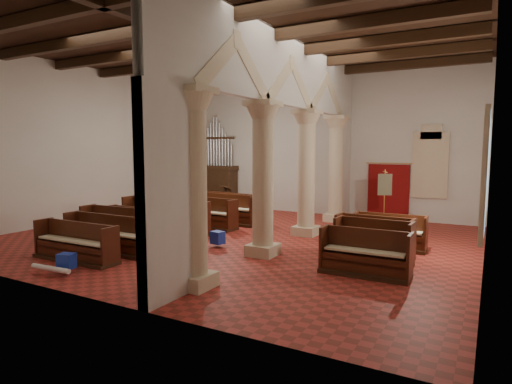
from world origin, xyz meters
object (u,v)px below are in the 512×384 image
(lectern, at_px, (228,201))
(processional_banner, at_px, (384,208))
(aisle_pew_0, at_px, (365,260))
(pipe_organ, at_px, (215,179))
(nave_pew_0, at_px, (76,248))

(lectern, height_order, processional_banner, processional_banner)
(lectern, relative_size, aisle_pew_0, 0.61)
(pipe_organ, bearing_deg, aisle_pew_0, -39.17)
(pipe_organ, height_order, aisle_pew_0, pipe_organ)
(pipe_organ, bearing_deg, lectern, -39.69)
(lectern, xyz_separation_m, aisle_pew_0, (7.69, -6.25, -0.15))
(lectern, distance_m, nave_pew_0, 8.62)
(aisle_pew_0, bearing_deg, lectern, 140.99)
(pipe_organ, relative_size, aisle_pew_0, 2.20)
(nave_pew_0, bearing_deg, lectern, 95.57)
(nave_pew_0, height_order, aisle_pew_0, aisle_pew_0)
(processional_banner, bearing_deg, lectern, 150.45)
(lectern, xyz_separation_m, nave_pew_0, (0.90, -8.57, -0.18))
(pipe_organ, distance_m, processional_banner, 8.54)
(nave_pew_0, bearing_deg, processional_banner, 52.81)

